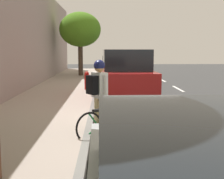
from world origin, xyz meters
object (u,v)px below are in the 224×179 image
bicycle_at_curb (108,122)px  cyclist_with_backpack (98,89)px  street_tree_near_cyclist (80,30)px  parked_sedan_dark_blue_nearest (113,66)px  fire_hydrant (87,80)px  parked_suv_red_second (125,74)px

bicycle_at_curb → cyclist_with_backpack: bearing=-63.3°
bicycle_at_curb → street_tree_near_cyclist: street_tree_near_cyclist is taller
parked_sedan_dark_blue_nearest → fire_hydrant: (1.45, 8.31, -0.19)m
parked_sedan_dark_blue_nearest → cyclist_with_backpack: size_ratio=2.51×
parked_sedan_dark_blue_nearest → street_tree_near_cyclist: (2.33, 0.80, 2.58)m
street_tree_near_cyclist → fire_hydrant: 8.05m
parked_sedan_dark_blue_nearest → bicycle_at_curb: 15.47m
parked_suv_red_second → cyclist_with_backpack: size_ratio=2.70×
bicycle_at_curb → cyclist_with_backpack: size_ratio=0.80×
street_tree_near_cyclist → cyclist_with_backpack: bearing=96.2°
parked_sedan_dark_blue_nearest → bicycle_at_curb: size_ratio=3.14×
parked_sedan_dark_blue_nearest → cyclist_with_backpack: (0.78, 15.02, 0.32)m
bicycle_at_curb → fire_hydrant: (0.89, -7.15, 0.20)m
cyclist_with_backpack → fire_hydrant: cyclist_with_backpack is taller
parked_suv_red_second → bicycle_at_curb: 5.13m
parked_sedan_dark_blue_nearest → parked_suv_red_second: parked_suv_red_second is taller
parked_sedan_dark_blue_nearest → parked_suv_red_second: bearing=90.9°
parked_sedan_dark_blue_nearest → street_tree_near_cyclist: 3.57m
parked_suv_red_second → parked_sedan_dark_blue_nearest: bearing=-89.1°
parked_suv_red_second → street_tree_near_cyclist: bearing=-75.5°
bicycle_at_curb → street_tree_near_cyclist: bearing=-83.1°
parked_suv_red_second → cyclist_with_backpack: bearing=78.4°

